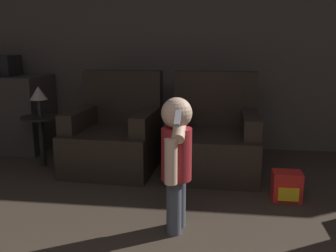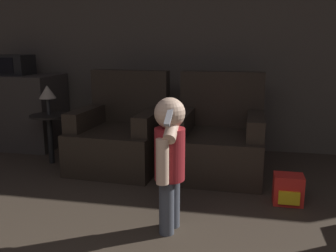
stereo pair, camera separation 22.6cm
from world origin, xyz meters
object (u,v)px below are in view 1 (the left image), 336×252
Objects in this scene: person_toddler at (176,154)px; toy_backpack at (287,186)px; lamp at (38,94)px; armchair_right at (213,140)px; armchair_left at (115,137)px.

person_toddler is 3.83× the size of toy_backpack.
person_toddler is at bearing -38.06° from lamp.
armchair_right is at bearing 133.32° from toy_backpack.
toy_backpack is 0.77× the size of lamp.
armchair_left is 1.03m from armchair_right.
lamp is at bearing -118.12° from person_toddler.
armchair_right is 4.07× the size of toy_backpack.
toy_backpack is (1.66, -0.66, -0.21)m from armchair_left.
person_toddler is 1.16m from toy_backpack.
toy_backpack is (0.63, -0.66, -0.21)m from armchair_right.
armchair_left is 3.15× the size of lamp.
lamp is (-1.82, -0.07, 0.45)m from armchair_right.
person_toddler reaches higher than toy_backpack.
armchair_left reaches higher than toy_backpack.
armchair_right is at bearing 179.54° from person_toddler.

